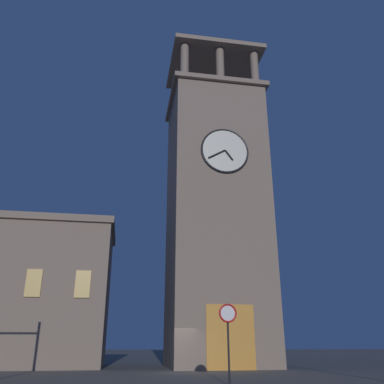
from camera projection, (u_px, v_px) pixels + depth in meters
ground_plane at (179, 372)px, 23.40m from camera, size 200.00×200.00×0.00m
clocktower at (216, 213)px, 32.18m from camera, size 7.89×7.30×28.80m
no_horn_sign at (228, 320)px, 16.90m from camera, size 0.78×0.14×3.17m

